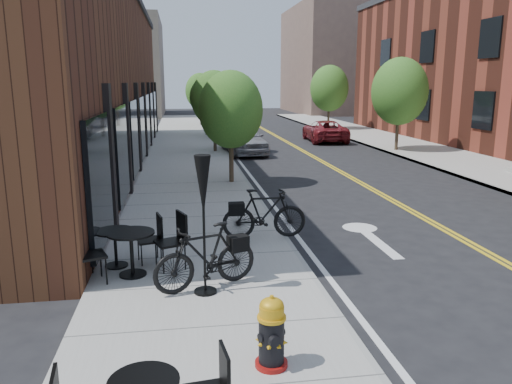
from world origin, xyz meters
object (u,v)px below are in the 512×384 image
bicycle_right (264,214)px  bistro_set_c (131,247)px  parked_car_a (244,139)px  parked_car_c (236,125)px  parked_car_b (232,130)px  fire_hydrant (271,333)px  bistro_set_b (115,243)px  patio_umbrella (203,196)px  parked_car_far (325,131)px  bicycle_left (206,256)px

bicycle_right → bistro_set_c: (-2.71, -1.80, -0.03)m
parked_car_a → parked_car_c: (0.62, 8.94, -0.04)m
parked_car_b → parked_car_c: (0.62, 3.47, 0.05)m
bistro_set_c → parked_car_b: bearing=58.8°
fire_hydrant → bistro_set_b: 4.42m
bicycle_right → patio_umbrella: 3.30m
bicycle_right → parked_car_a: parked_car_a is taller
bistro_set_b → parked_car_c: bearing=64.7°
bicycle_right → patio_umbrella: (-1.46, -2.76, 1.09)m
parked_car_b → parked_car_far: (5.50, -0.97, -0.02)m
fire_hydrant → bistro_set_c: size_ratio=0.47×
bistro_set_b → bistro_set_c: bearing=-69.2°
bicycle_left → fire_hydrant: bearing=-6.3°
patio_umbrella → parked_car_c: size_ratio=0.47×
parked_car_b → parked_car_a: bearing=-93.9°
bistro_set_b → patio_umbrella: (1.60, -1.46, 1.18)m
bicycle_left → bistro_set_c: size_ratio=0.93×
parked_car_a → parked_car_c: 8.96m
patio_umbrella → parked_car_b: patio_umbrella is taller
bistro_set_c → parked_car_a: parked_car_a is taller
bicycle_right → parked_car_c: size_ratio=0.38×
patio_umbrella → bistro_set_c: bearing=142.6°
fire_hydrant → bistro_set_c: bistro_set_c is taller
parked_car_b → parked_car_c: size_ratio=0.82×
bicycle_left → parked_car_far: bearing=137.7°
bicycle_left → bicycle_right: bicycle_right is taller
fire_hydrant → patio_umbrella: size_ratio=0.40×
fire_hydrant → parked_car_b: parked_car_b is taller
fire_hydrant → bicycle_right: size_ratio=0.50×
bicycle_right → bistro_set_c: bicycle_right is taller
fire_hydrant → parked_car_c: parked_car_c is taller
bistro_set_c → parked_car_far: (9.56, 20.43, -0.01)m
fire_hydrant → parked_car_a: parked_car_a is taller
bicycle_left → parked_car_far: parked_car_far is taller
bicycle_left → bicycle_right: size_ratio=0.99×
parked_car_b → bistro_set_c: bearing=-104.6°
bistro_set_b → parked_car_far: 22.26m
bicycle_left → parked_car_b: 22.34m
bistro_set_c → parked_car_c: bearing=58.8°
bistro_set_b → parked_car_b: bearing=64.4°
parked_car_a → parked_car_far: (5.50, 4.50, -0.11)m
fire_hydrant → patio_umbrella: bearing=82.5°
fire_hydrant → parked_car_a: bearing=59.8°
bistro_set_b → parked_car_a: (4.40, 15.43, 0.16)m
bistro_set_b → bistro_set_c: size_ratio=0.88×
fire_hydrant → bicycle_right: 5.14m
parked_car_a → bistro_set_c: bearing=-110.4°
fire_hydrant → bicycle_right: bearing=57.4°
patio_umbrella → parked_car_far: (8.30, 21.39, -1.13)m
bistro_set_c → patio_umbrella: size_ratio=0.86×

